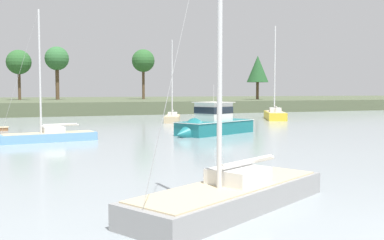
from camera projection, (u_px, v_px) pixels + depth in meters
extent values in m
cube|color=#4C563D|center=(75.00, 104.00, 91.91)|extent=(214.04, 57.84, 1.98)
cube|color=#669ECC|center=(49.00, 140.00, 32.22)|extent=(6.83, 2.50, 1.02)
cube|color=#CCB78E|center=(49.00, 133.00, 32.19)|extent=(6.41, 2.25, 0.04)
cube|color=silver|center=(54.00, 130.00, 32.34)|extent=(1.59, 1.22, 0.40)
cylinder|color=silver|center=(40.00, 72.00, 31.65)|extent=(0.13, 0.13, 8.70)
cylinder|color=silver|center=(60.00, 125.00, 32.54)|extent=(2.66, 0.47, 0.11)
cylinder|color=silver|center=(60.00, 125.00, 32.54)|extent=(2.40, 0.46, 0.14)
cylinder|color=#999999|center=(20.00, 72.00, 31.01)|extent=(2.66, 0.38, 8.66)
cube|color=#196B70|center=(215.00, 131.00, 37.94)|extent=(7.75, 5.69, 1.74)
cone|color=#196B70|center=(186.00, 134.00, 35.23)|extent=(2.92, 3.08, 2.41)
cube|color=silver|center=(215.00, 121.00, 37.89)|extent=(7.93, 5.85, 0.05)
cube|color=silver|center=(214.00, 112.00, 37.67)|extent=(3.19, 3.04, 1.52)
cube|color=#19232D|center=(214.00, 110.00, 37.66)|extent=(3.26, 3.10, 0.55)
cube|color=beige|center=(214.00, 102.00, 37.61)|extent=(3.61, 3.48, 0.06)
cylinder|color=silver|center=(214.00, 93.00, 37.57)|extent=(0.03, 0.03, 1.45)
cube|color=gray|center=(231.00, 205.00, 13.84)|extent=(7.90, 5.68, 1.22)
cube|color=#CCB78E|center=(231.00, 185.00, 13.80)|extent=(7.36, 5.22, 0.04)
cube|color=silver|center=(238.00, 175.00, 14.08)|extent=(2.19, 2.09, 0.46)
cylinder|color=silver|center=(220.00, 25.00, 13.02)|extent=(0.15, 0.15, 9.55)
cylinder|color=silver|center=(248.00, 163.00, 14.47)|extent=(2.79, 1.58, 0.12)
cylinder|color=silver|center=(248.00, 161.00, 14.47)|extent=(2.52, 1.45, 0.14)
cylinder|color=#999999|center=(185.00, 20.00, 11.85)|extent=(2.75, 1.49, 9.51)
cube|color=gold|center=(275.00, 118.00, 57.64)|extent=(5.57, 8.37, 1.62)
cube|color=#CCB78E|center=(275.00, 112.00, 57.59)|extent=(5.12, 7.81, 0.04)
cube|color=silver|center=(275.00, 110.00, 57.16)|extent=(2.05, 2.24, 0.49)
cylinder|color=silver|center=(275.00, 69.00, 57.88)|extent=(0.16, 0.16, 10.97)
cylinder|color=silver|center=(276.00, 107.00, 56.56)|extent=(1.56, 3.02, 0.13)
cylinder|color=silver|center=(276.00, 107.00, 56.56)|extent=(1.42, 2.73, 0.14)
cylinder|color=#999999|center=(274.00, 70.00, 59.52)|extent=(1.46, 2.99, 10.92)
cube|color=tan|center=(172.00, 121.00, 53.03)|extent=(3.80, 6.36, 1.18)
cube|color=#CCB78E|center=(172.00, 116.00, 52.99)|extent=(3.48, 5.95, 0.04)
cube|color=silver|center=(173.00, 114.00, 53.28)|extent=(1.49, 1.66, 0.37)
cylinder|color=silver|center=(172.00, 78.00, 52.21)|extent=(0.12, 0.12, 8.80)
cylinder|color=silver|center=(173.00, 111.00, 53.69)|extent=(0.98, 2.34, 0.10)
cylinder|color=silver|center=(173.00, 111.00, 53.69)|extent=(0.93, 2.12, 0.14)
cylinder|color=#999999|center=(172.00, 78.00, 50.98)|extent=(0.91, 2.32, 8.76)
cylinder|color=brown|center=(257.00, 85.00, 86.64)|extent=(0.54, 0.54, 5.48)
cone|color=#235128|center=(258.00, 69.00, 86.43)|extent=(4.18, 4.18, 5.11)
cylinder|color=brown|center=(19.00, 84.00, 82.73)|extent=(0.52, 0.52, 5.94)
sphere|color=#2D602D|center=(19.00, 62.00, 82.47)|extent=(4.50, 4.50, 4.50)
cylinder|color=brown|center=(143.00, 82.00, 89.57)|extent=(0.53, 0.53, 6.65)
sphere|color=#2D602D|center=(143.00, 61.00, 89.29)|extent=(4.51, 4.51, 4.51)
cylinder|color=brown|center=(57.00, 82.00, 84.70)|extent=(0.68, 0.68, 6.76)
sphere|color=#336B38|center=(57.00, 58.00, 84.42)|extent=(4.46, 4.46, 4.46)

